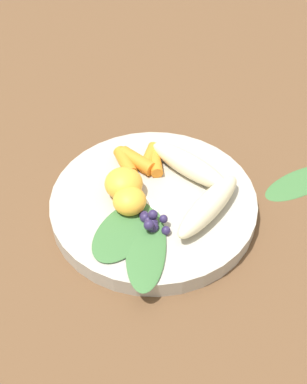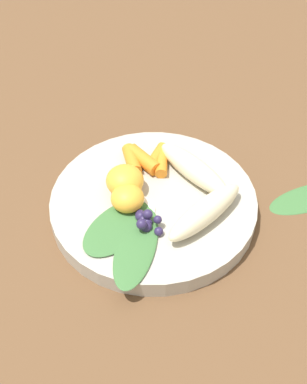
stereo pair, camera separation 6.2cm
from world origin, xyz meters
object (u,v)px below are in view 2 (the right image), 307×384
bowl (154,204)px  banana_peeled_right (205,212)px  banana_peeled_left (194,169)px  orange_segment_near (128,198)px

bowl → banana_peeled_right: 0.08m
banana_peeled_left → banana_peeled_right: 0.08m
banana_peeled_right → orange_segment_near: size_ratio=2.96×
banana_peeled_left → banana_peeled_right: size_ratio=1.00×
bowl → banana_peeled_left: (0.06, 0.03, 0.03)m
banana_peeled_left → orange_segment_near: bearing=82.2°
bowl → orange_segment_near: orange_segment_near is taller
bowl → banana_peeled_right: size_ratio=2.15×
banana_peeled_right → orange_segment_near: 0.10m
orange_segment_near → banana_peeled_left: bearing=26.5°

